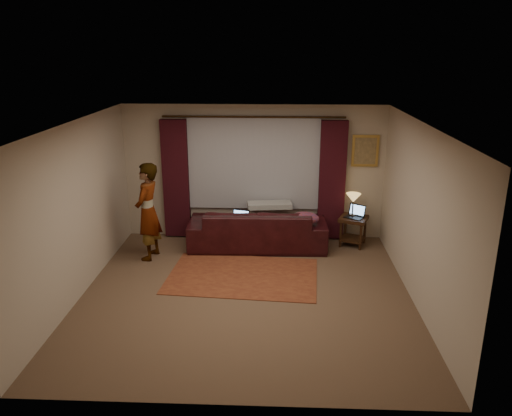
# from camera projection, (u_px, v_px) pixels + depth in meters

# --- Properties ---
(floor) EXTENTS (5.00, 5.00, 0.01)m
(floor) POSITION_uv_depth(u_px,v_px,m) (246.00, 294.00, 7.65)
(floor) COLOR brown
(floor) RESTS_ON ground
(ceiling) EXTENTS (5.00, 5.00, 0.02)m
(ceiling) POSITION_uv_depth(u_px,v_px,m) (245.00, 124.00, 6.85)
(ceiling) COLOR silver
(ceiling) RESTS_ON ground
(wall_back) EXTENTS (5.00, 0.02, 2.60)m
(wall_back) POSITION_uv_depth(u_px,v_px,m) (254.00, 173.00, 9.62)
(wall_back) COLOR #BFAF99
(wall_back) RESTS_ON ground
(wall_front) EXTENTS (5.00, 0.02, 2.60)m
(wall_front) POSITION_uv_depth(u_px,v_px,m) (229.00, 295.00, 4.87)
(wall_front) COLOR #BFAF99
(wall_front) RESTS_ON ground
(wall_left) EXTENTS (0.02, 5.00, 2.60)m
(wall_left) POSITION_uv_depth(u_px,v_px,m) (77.00, 211.00, 7.35)
(wall_left) COLOR #BFAF99
(wall_left) RESTS_ON ground
(wall_right) EXTENTS (0.02, 5.00, 2.60)m
(wall_right) POSITION_uv_depth(u_px,v_px,m) (419.00, 216.00, 7.14)
(wall_right) COLOR #BFAF99
(wall_right) RESTS_ON ground
(sheer_curtain) EXTENTS (2.50, 0.05, 1.80)m
(sheer_curtain) POSITION_uv_depth(u_px,v_px,m) (254.00, 163.00, 9.51)
(sheer_curtain) COLOR #9C9CA4
(sheer_curtain) RESTS_ON wall_back
(drape_left) EXTENTS (0.50, 0.14, 2.30)m
(drape_left) POSITION_uv_depth(u_px,v_px,m) (176.00, 179.00, 9.62)
(drape_left) COLOR black
(drape_left) RESTS_ON floor
(drape_right) EXTENTS (0.50, 0.14, 2.30)m
(drape_right) POSITION_uv_depth(u_px,v_px,m) (332.00, 181.00, 9.49)
(drape_right) COLOR black
(drape_right) RESTS_ON floor
(curtain_rod) EXTENTS (0.04, 0.04, 3.40)m
(curtain_rod) POSITION_uv_depth(u_px,v_px,m) (253.00, 117.00, 9.19)
(curtain_rod) COLOR #311F0E
(curtain_rod) RESTS_ON wall_back
(picture_frame) EXTENTS (0.50, 0.04, 0.60)m
(picture_frame) POSITION_uv_depth(u_px,v_px,m) (365.00, 151.00, 9.37)
(picture_frame) COLOR #BC9140
(picture_frame) RESTS_ON wall_back
(sofa) EXTENTS (2.58, 1.16, 1.03)m
(sofa) POSITION_uv_depth(u_px,v_px,m) (258.00, 221.00, 9.31)
(sofa) COLOR black
(sofa) RESTS_ON floor
(throw_blanket) EXTENTS (0.86, 0.43, 0.10)m
(throw_blanket) POSITION_uv_depth(u_px,v_px,m) (270.00, 191.00, 9.36)
(throw_blanket) COLOR #999893
(throw_blanket) RESTS_ON sofa
(clothing_pile) EXTENTS (0.60, 0.50, 0.22)m
(clothing_pile) POSITION_uv_depth(u_px,v_px,m) (305.00, 219.00, 9.08)
(clothing_pile) COLOR brown
(clothing_pile) RESTS_ON sofa
(laptop_sofa) EXTENTS (0.40, 0.42, 0.23)m
(laptop_sofa) POSITION_uv_depth(u_px,v_px,m) (239.00, 218.00, 9.10)
(laptop_sofa) COLOR black
(laptop_sofa) RESTS_ON sofa
(area_rug) EXTENTS (2.55, 1.80, 0.01)m
(area_rug) POSITION_uv_depth(u_px,v_px,m) (243.00, 276.00, 8.24)
(area_rug) COLOR brown
(area_rug) RESTS_ON floor
(end_table) EXTENTS (0.63, 0.63, 0.56)m
(end_table) POSITION_uv_depth(u_px,v_px,m) (353.00, 231.00, 9.45)
(end_table) COLOR black
(end_table) RESTS_ON floor
(tiffany_lamp) EXTENTS (0.31, 0.31, 0.44)m
(tiffany_lamp) POSITION_uv_depth(u_px,v_px,m) (353.00, 205.00, 9.36)
(tiffany_lamp) COLOR #997948
(tiffany_lamp) RESTS_ON end_table
(laptop_table) EXTENTS (0.47, 0.48, 0.24)m
(laptop_table) POSITION_uv_depth(u_px,v_px,m) (354.00, 212.00, 9.29)
(laptop_table) COLOR black
(laptop_table) RESTS_ON end_table
(person) EXTENTS (0.57, 0.57, 1.74)m
(person) POSITION_uv_depth(u_px,v_px,m) (148.00, 212.00, 8.71)
(person) COLOR #999893
(person) RESTS_ON floor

